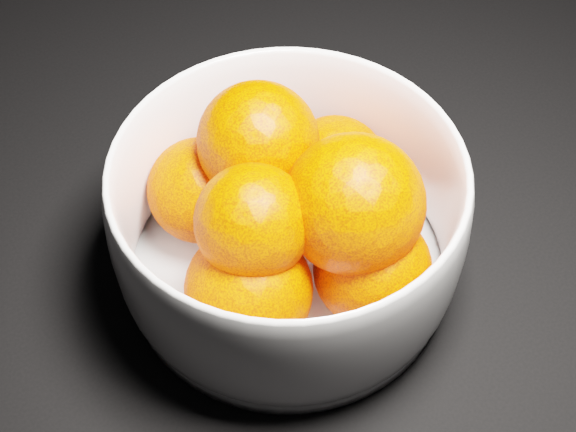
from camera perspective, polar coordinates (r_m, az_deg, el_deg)
bowl at (r=0.48m, az=0.00°, el=-0.39°), size 0.21×0.21×0.10m
orange_pile at (r=0.47m, az=0.32°, el=0.34°), size 0.17×0.18×0.12m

